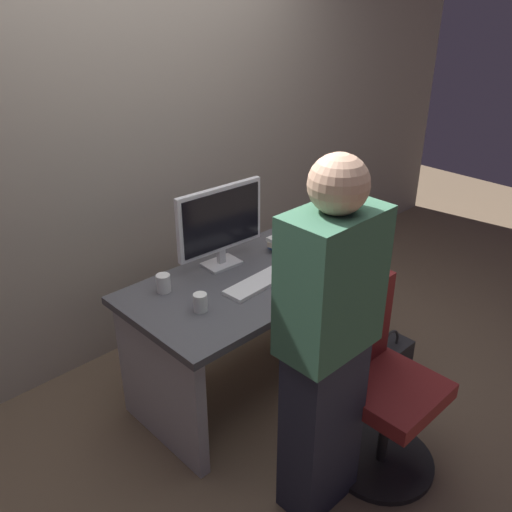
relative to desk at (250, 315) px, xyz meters
name	(u,v)px	position (x,y,z in m)	size (l,w,h in m)	color
ground_plane	(250,385)	(0.00, 0.00, -0.50)	(9.00, 9.00, 0.00)	brown
wall_back	(140,105)	(0.00, 0.92, 1.00)	(6.40, 0.10, 3.00)	#9E9384
desk	(250,315)	(0.00, 0.00, 0.00)	(1.34, 0.74, 0.73)	#4C4C51
office_chair	(379,390)	(0.07, -0.81, -0.07)	(0.52, 0.52, 0.94)	black
person_at_desk	(327,348)	(-0.31, -0.78, 0.34)	(0.40, 0.24, 1.64)	#262838
monitor	(220,223)	(-0.01, 0.22, 0.49)	(0.54, 0.15, 0.46)	silver
keyboard	(260,282)	(0.00, -0.08, 0.24)	(0.43, 0.13, 0.02)	white
mouse	(300,264)	(0.29, -0.10, 0.25)	(0.06, 0.10, 0.03)	white
cup_near_keyboard	(200,303)	(-0.39, -0.07, 0.28)	(0.07, 0.07, 0.09)	white
cup_by_monitor	(163,283)	(-0.41, 0.20, 0.28)	(0.07, 0.07, 0.09)	white
book_stack	(286,242)	(0.40, 0.11, 0.28)	(0.22, 0.16, 0.09)	#3359A5
cell_phone	(335,258)	(0.51, -0.18, 0.23)	(0.07, 0.14, 0.01)	black
handbag	(386,366)	(0.58, -0.54, -0.36)	(0.34, 0.14, 0.38)	#262628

